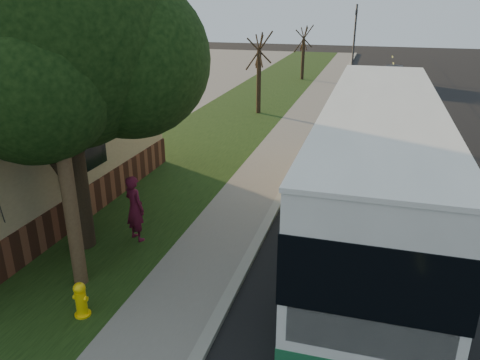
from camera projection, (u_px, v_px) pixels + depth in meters
name	position (u px, v px, depth m)	size (l,w,h in m)	color
ground	(207.00, 343.00, 8.62)	(120.00, 120.00, 0.00)	black
road	(409.00, 178.00, 16.54)	(8.00, 80.00, 0.01)	black
curb	(297.00, 166.00, 17.55)	(0.25, 80.00, 0.12)	gray
sidewalk	(271.00, 164.00, 17.82)	(2.00, 80.00, 0.08)	slate
grass_verge	(186.00, 156.00, 18.72)	(5.00, 80.00, 0.07)	black
fire_hydrant	(81.00, 299.00, 9.13)	(0.32, 0.32, 0.74)	yellow
utility_pole	(51.00, 73.00, 8.68)	(2.86, 3.21, 9.07)	#473321
leafy_tree	(62.00, 36.00, 10.19)	(6.30, 6.00, 7.80)	black
bare_tree_near	(259.00, 74.00, 24.86)	(1.38, 1.21, 4.31)	black
bare_tree_far	(303.00, 54.00, 35.53)	(1.38, 1.21, 4.03)	black
traffic_signal	(355.00, 35.00, 37.78)	(0.18, 0.22, 5.50)	#2D2D30
transit_bus	(378.00, 161.00, 12.41)	(3.01, 13.05, 3.53)	silver
skateboarder	(135.00, 208.00, 11.88)	(0.64, 0.42, 1.75)	#511025
dumpster	(94.00, 138.00, 18.56)	(1.89, 1.68, 1.39)	#13331B
distant_car	(393.00, 76.00, 33.02)	(1.90, 4.72, 1.61)	black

